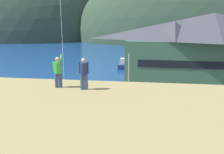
# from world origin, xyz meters

# --- Properties ---
(ground_plane) EXTENTS (600.00, 600.00, 0.00)m
(ground_plane) POSITION_xyz_m (0.00, 0.00, 0.00)
(ground_plane) COLOR #66604C
(parking_lot_pad) EXTENTS (40.00, 20.00, 0.10)m
(parking_lot_pad) POSITION_xyz_m (0.00, 5.00, 0.05)
(parking_lot_pad) COLOR slate
(parking_lot_pad) RESTS_ON ground
(bay_water) EXTENTS (360.00, 84.00, 0.03)m
(bay_water) POSITION_xyz_m (0.00, 60.00, 0.01)
(bay_water) COLOR navy
(bay_water) RESTS_ON ground
(far_hill_west_ridge) EXTENTS (93.45, 74.99, 84.76)m
(far_hill_west_ridge) POSITION_xyz_m (-66.43, 119.99, 0.00)
(far_hill_west_ridge) COLOR #2D3D33
(far_hill_west_ridge) RESTS_ON ground
(far_hill_east_peak) EXTENTS (123.23, 60.80, 83.53)m
(far_hill_east_peak) POSITION_xyz_m (27.70, 108.56, 0.00)
(far_hill_east_peak) COLOR #334733
(far_hill_east_peak) RESTS_ON ground
(harbor_lodge) EXTENTS (28.84, 11.52, 11.45)m
(harbor_lodge) POSITION_xyz_m (13.31, 21.68, 6.07)
(harbor_lodge) COLOR #38604C
(harbor_lodge) RESTS_ON ground
(wharf_dock) EXTENTS (3.20, 10.13, 0.70)m
(wharf_dock) POSITION_xyz_m (1.20, 32.51, 0.35)
(wharf_dock) COLOR #70604C
(wharf_dock) RESTS_ON ground
(moored_boat_wharfside) EXTENTS (1.91, 5.88, 2.16)m
(moored_boat_wharfside) POSITION_xyz_m (-2.05, 34.53, 0.72)
(moored_boat_wharfside) COLOR navy
(moored_boat_wharfside) RESTS_ON ground
(moored_boat_outer_mooring) EXTENTS (2.70, 7.96, 2.16)m
(moored_boat_outer_mooring) POSITION_xyz_m (4.82, 33.65, 0.72)
(moored_boat_outer_mooring) COLOR navy
(moored_boat_outer_mooring) RESTS_ON ground
(parked_car_back_row_right) EXTENTS (4.21, 2.08, 1.82)m
(parked_car_back_row_right) POSITION_xyz_m (6.99, 1.67, 1.06)
(parked_car_back_row_right) COLOR #236633
(parked_car_back_row_right) RESTS_ON parking_lot_pad
(parked_car_lone_by_shed) EXTENTS (4.27, 2.19, 1.82)m
(parked_car_lone_by_shed) POSITION_xyz_m (4.95, 6.42, 1.06)
(parked_car_lone_by_shed) COLOR black
(parked_car_lone_by_shed) RESTS_ON parking_lot_pad
(parked_car_back_row_left) EXTENTS (4.31, 2.28, 1.82)m
(parked_car_back_row_left) POSITION_xyz_m (-9.88, 6.69, 1.06)
(parked_car_back_row_left) COLOR slate
(parked_car_back_row_left) RESTS_ON parking_lot_pad
(parked_car_front_row_red) EXTENTS (4.32, 2.29, 1.82)m
(parked_car_front_row_red) POSITION_xyz_m (-2.74, 6.52, 1.06)
(parked_car_front_row_red) COLOR #B28923
(parked_car_front_row_red) RESTS_ON parking_lot_pad
(parked_car_front_row_silver) EXTENTS (4.35, 2.36, 1.82)m
(parked_car_front_row_silver) POSITION_xyz_m (-2.99, 1.25, 1.06)
(parked_car_front_row_silver) COLOR navy
(parked_car_front_row_silver) RESTS_ON parking_lot_pad
(parked_car_mid_row_far) EXTENTS (4.25, 2.16, 1.82)m
(parked_car_mid_row_far) POSITION_xyz_m (-7.73, 1.54, 1.06)
(parked_car_mid_row_far) COLOR black
(parked_car_mid_row_far) RESTS_ON parking_lot_pad
(parked_car_mid_row_center) EXTENTS (4.32, 2.29, 1.82)m
(parked_car_mid_row_center) POSITION_xyz_m (1.90, 1.19, 1.06)
(parked_car_mid_row_center) COLOR #9EA3A8
(parked_car_mid_row_center) RESTS_ON parking_lot_pad
(parking_light_pole) EXTENTS (0.24, 0.78, 6.12)m
(parking_light_pole) POSITION_xyz_m (0.92, 10.56, 3.68)
(parking_light_pole) COLOR #ADADB2
(parking_light_pole) RESTS_ON parking_lot_pad
(person_kite_flyer) EXTENTS (0.52, 0.70, 1.86)m
(person_kite_flyer) POSITION_xyz_m (-1.76, -7.08, 7.58)
(person_kite_flyer) COLOR #384770
(person_kite_flyer) RESTS_ON grassy_hill_foreground
(person_companion) EXTENTS (0.54, 0.40, 1.74)m
(person_companion) POSITION_xyz_m (-0.21, -7.30, 7.57)
(person_companion) COLOR #384770
(person_companion) RESTS_ON grassy_hill_foreground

